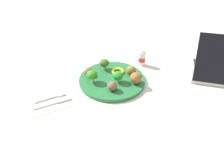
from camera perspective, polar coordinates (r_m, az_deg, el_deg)
ground_plane at (r=0.93m, az=0.00°, el=-1.83°), size 4.00×4.00×0.00m
plate at (r=0.93m, az=0.00°, el=-1.43°), size 0.28×0.28×0.02m
broccoli_floret_front_right at (r=0.88m, az=-5.29°, el=-0.11°), size 0.04×0.04×0.05m
broccoli_floret_mid_left at (r=0.96m, az=-2.05°, el=3.00°), size 0.04×0.04×0.05m
broccoli_floret_near_rim at (r=0.88m, az=1.57°, el=-0.35°), size 0.04×0.04×0.05m
meatball_mid_right at (r=0.89m, az=6.23°, el=-0.93°), size 0.05×0.05×0.05m
meatball_center at (r=0.94m, az=-6.20°, el=0.76°), size 0.04×0.04×0.04m
meatball_back_right at (r=0.94m, az=5.06°, el=1.09°), size 0.04×0.04×0.04m
meatball_near_rim at (r=0.85m, az=0.06°, el=-3.09°), size 0.04×0.04×0.04m
pepper_ring_front_right at (r=0.96m, az=1.52°, el=0.81°), size 0.08×0.08×0.01m
napkin at (r=0.86m, az=-15.66°, el=-6.71°), size 0.18×0.13×0.01m
fork at (r=0.87m, az=-15.51°, el=-5.62°), size 0.12×0.03×0.01m
knife at (r=0.84m, az=-14.94°, el=-7.05°), size 0.15×0.03×0.01m
yogurt_bottle at (r=1.03m, az=7.85°, el=4.22°), size 0.03×0.03×0.08m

